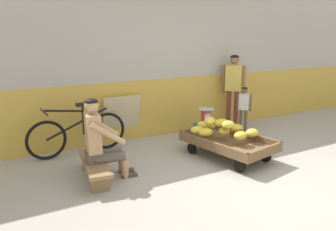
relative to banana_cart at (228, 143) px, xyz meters
name	(u,v)px	position (x,y,z in m)	size (l,w,h in m)	color
ground_plane	(264,187)	(-0.27, -1.10, -0.24)	(80.00, 80.00, 0.00)	#A39E93
back_wall	(161,59)	(-0.27, 1.78, 1.24)	(16.00, 0.30, 2.95)	gold
banana_cart	(228,143)	(0.00, 0.00, 0.00)	(1.08, 1.57, 0.36)	brown
banana_pile	(220,128)	(-0.04, 0.16, 0.22)	(0.93, 1.02, 0.27)	gold
low_bench	(95,166)	(-2.13, 0.22, -0.04)	(0.44, 1.13, 0.27)	olive
vendor_seated	(100,139)	(-2.04, 0.21, 0.33)	(0.71, 0.53, 1.14)	tan
plastic_crate	(205,131)	(0.26, 0.98, -0.09)	(0.36, 0.28, 0.30)	#234CA8
weighing_scale	(206,116)	(0.26, 0.98, 0.21)	(0.30, 0.30, 0.29)	#28282D
bicycle_near_left	(78,133)	(-2.06, 1.35, 0.11)	(1.66, 0.48, 0.86)	black
sign_board	(121,119)	(-1.19, 1.60, 0.19)	(0.70, 0.26, 0.87)	#C6B289
customer_adult	(233,83)	(1.20, 1.36, 0.71)	(0.36, 0.39, 1.53)	brown
customer_child	(244,105)	(1.14, 0.94, 0.34)	(0.22, 0.24, 0.93)	brown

